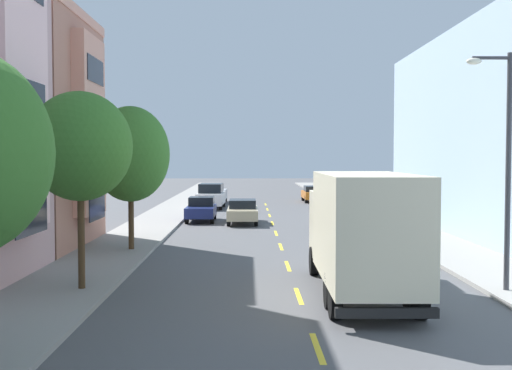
# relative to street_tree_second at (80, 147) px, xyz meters

# --- Properties ---
(ground_plane) EXTENTS (160.00, 160.00, 0.00)m
(ground_plane) POSITION_rel_street_tree_second_xyz_m (6.40, 17.50, -4.33)
(ground_plane) COLOR #4C4C4F
(sidewalk_left) EXTENTS (3.20, 120.00, 0.14)m
(sidewalk_left) POSITION_rel_street_tree_second_xyz_m (-0.70, 15.50, -4.26)
(sidewalk_left) COLOR gray
(sidewalk_left) RESTS_ON ground_plane
(sidewalk_right) EXTENTS (3.20, 120.00, 0.14)m
(sidewalk_right) POSITION_rel_street_tree_second_xyz_m (13.50, 15.50, -4.26)
(sidewalk_right) COLOR gray
(sidewalk_right) RESTS_ON ground_plane
(lane_centerline_dashes) EXTENTS (0.14, 47.20, 0.01)m
(lane_centerline_dashes) POSITION_rel_street_tree_second_xyz_m (6.40, 12.00, -4.33)
(lane_centerline_dashes) COLOR yellow
(lane_centerline_dashes) RESTS_ON ground_plane
(street_tree_second) EXTENTS (3.05, 3.05, 5.82)m
(street_tree_second) POSITION_rel_street_tree_second_xyz_m (0.00, 0.00, 0.00)
(street_tree_second) COLOR #47331E
(street_tree_second) RESTS_ON sidewalk_left
(street_tree_third) EXTENTS (3.27, 3.27, 6.01)m
(street_tree_third) POSITION_rel_street_tree_second_xyz_m (-0.00, 7.98, -0.20)
(street_tree_third) COLOR #47331E
(street_tree_third) RESTS_ON sidewalk_left
(street_lamp) EXTENTS (1.35, 0.28, 6.90)m
(street_lamp) POSITION_rel_street_tree_second_xyz_m (12.35, -0.38, -0.20)
(street_lamp) COLOR #38383D
(street_lamp) RESTS_ON sidewalk_right
(delivery_box_truck) EXTENTS (2.51, 8.03, 3.57)m
(delivery_box_truck) POSITION_rel_street_tree_second_xyz_m (8.20, -0.60, -2.34)
(delivery_box_truck) COLOR beige
(delivery_box_truck) RESTS_ON ground_plane
(parked_suv_white) EXTENTS (2.09, 4.86, 1.93)m
(parked_suv_white) POSITION_rel_street_tree_second_xyz_m (2.05, 30.54, -3.35)
(parked_suv_white) COLOR silver
(parked_suv_white) RESTS_ON ground_plane
(parked_pickup_silver) EXTENTS (2.13, 5.35, 1.73)m
(parked_pickup_silver) POSITION_rel_street_tree_second_xyz_m (1.97, 35.76, -3.51)
(parked_pickup_silver) COLOR #B2B5BA
(parked_pickup_silver) RESTS_ON ground_plane
(parked_sedan_orange) EXTENTS (1.83, 4.51, 1.43)m
(parked_sedan_orange) POSITION_rel_street_tree_second_xyz_m (10.72, 37.35, -3.59)
(parked_sedan_orange) COLOR orange
(parked_sedan_orange) RESTS_ON ground_plane
(parked_hatchback_navy) EXTENTS (1.74, 4.00, 1.50)m
(parked_hatchback_navy) POSITION_rel_street_tree_second_xyz_m (2.01, 20.73, -3.58)
(parked_hatchback_navy) COLOR navy
(parked_hatchback_navy) RESTS_ON ground_plane
(parked_sedan_teal) EXTENTS (1.82, 4.51, 1.43)m
(parked_sedan_teal) POSITION_rel_street_tree_second_xyz_m (10.82, 14.94, -3.59)
(parked_sedan_teal) COLOR #195B60
(parked_sedan_teal) RESTS_ON ground_plane
(moving_champagne_sedan) EXTENTS (1.80, 4.50, 1.43)m
(moving_champagne_sedan) POSITION_rel_street_tree_second_xyz_m (4.60, 19.47, -3.59)
(moving_champagne_sedan) COLOR tan
(moving_champagne_sedan) RESTS_ON ground_plane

